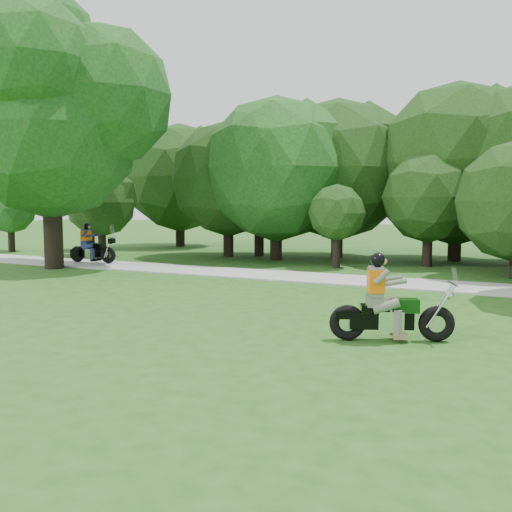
% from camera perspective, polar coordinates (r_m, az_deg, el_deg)
% --- Properties ---
extents(ground, '(100.00, 100.00, 0.00)m').
position_cam_1_polar(ground, '(10.76, -4.39, -7.88)').
color(ground, '#214E16').
rests_on(ground, ground).
extents(walkway, '(60.00, 2.20, 0.06)m').
position_cam_1_polar(walkway, '(18.00, 8.52, -2.35)').
color(walkway, '#A0A09B').
rests_on(walkway, ground).
extents(tree_line, '(38.67, 11.89, 7.29)m').
position_cam_1_polar(tree_line, '(23.62, 20.65, 7.86)').
color(tree_line, black).
rests_on(tree_line, ground).
extents(big_tree_west, '(8.64, 6.56, 9.96)m').
position_cam_1_polar(big_tree_west, '(22.65, -19.42, 13.55)').
color(big_tree_west, black).
rests_on(big_tree_west, ground).
extents(chopper_motorcycle, '(2.15, 1.17, 1.59)m').
position_cam_1_polar(chopper_motorcycle, '(10.42, 12.86, -5.15)').
color(chopper_motorcycle, black).
rests_on(chopper_motorcycle, ground).
extents(touring_motorcycle, '(2.04, 0.78, 1.56)m').
position_cam_1_polar(touring_motorcycle, '(23.25, -16.30, 0.75)').
color(touring_motorcycle, black).
rests_on(touring_motorcycle, walkway).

